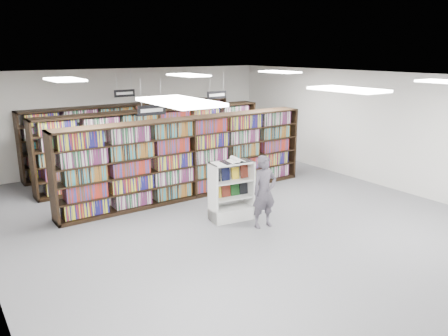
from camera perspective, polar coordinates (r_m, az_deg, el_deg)
floor at (r=10.11m, az=1.41°, el=-6.68°), size 12.00×12.00×0.00m
ceiling at (r=9.41m, az=1.54°, el=11.74°), size 10.00×12.00×0.10m
wall_back at (r=14.84m, az=-12.31°, el=6.42°), size 10.00×0.10×3.20m
wall_right at (r=13.15m, az=19.49°, el=4.82°), size 0.10×12.00×3.20m
bookshelf_row_near at (r=11.40m, az=-4.44°, el=1.35°), size 7.00×0.60×2.10m
bookshelf_row_mid at (r=13.13m, az=-8.83°, el=3.05°), size 7.00×0.60×2.10m
bookshelf_row_far at (r=14.65m, az=-11.74°, el=4.16°), size 7.00×0.60×2.10m
aisle_sign_left at (r=9.57m, az=-9.43°, el=7.58°), size 0.65×0.02×0.80m
aisle_sign_right at (r=12.77m, az=-0.95°, el=9.61°), size 0.65×0.02×0.80m
aisle_sign_center at (r=13.62m, az=-12.86°, el=9.59°), size 0.65×0.02×0.80m
troffer_front_left at (r=5.28m, az=-5.85°, el=8.60°), size 0.60×1.20×0.04m
troffer_front_center at (r=7.21m, az=15.88°, el=9.83°), size 0.60×1.20×0.04m
troffer_back_left at (r=9.95m, az=-20.10°, el=10.80°), size 0.60×1.20×0.04m
troffer_back_center at (r=11.09m, az=-4.67°, el=12.00°), size 0.60×1.20×0.04m
troffer_back_right at (r=12.85m, az=7.29°, el=12.34°), size 0.60×1.20×0.04m
endcap_display at (r=9.98m, az=0.88°, el=-4.15°), size 1.03×0.61×1.36m
open_book at (r=9.71m, az=1.54°, el=1.01°), size 0.69×0.46×0.13m
shopper at (r=9.48m, az=5.28°, el=-3.11°), size 0.62×0.45×1.60m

